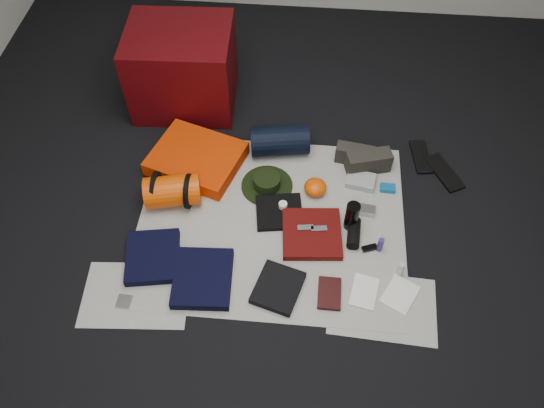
# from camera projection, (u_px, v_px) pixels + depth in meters

# --- Properties ---
(floor) EXTENTS (4.50, 4.50, 0.02)m
(floor) POSITION_uv_depth(u_px,v_px,m) (271.00, 223.00, 3.21)
(floor) COLOR black
(floor) RESTS_ON ground
(newspaper_mat) EXTENTS (1.60, 1.30, 0.01)m
(newspaper_mat) POSITION_uv_depth(u_px,v_px,m) (271.00, 222.00, 3.20)
(newspaper_mat) COLOR beige
(newspaper_mat) RESTS_ON floor
(newspaper_sheet_front_left) EXTENTS (0.61, 0.44, 0.00)m
(newspaper_sheet_front_left) POSITION_uv_depth(u_px,v_px,m) (136.00, 295.00, 2.92)
(newspaper_sheet_front_left) COLOR beige
(newspaper_sheet_front_left) RESTS_ON floor
(newspaper_sheet_front_right) EXTENTS (0.60, 0.43, 0.00)m
(newspaper_sheet_front_right) POSITION_uv_depth(u_px,v_px,m) (382.00, 306.00, 2.88)
(newspaper_sheet_front_right) COLOR beige
(newspaper_sheet_front_right) RESTS_ON floor
(red_cabinet) EXTENTS (0.71, 0.60, 0.57)m
(red_cabinet) POSITION_uv_depth(u_px,v_px,m) (183.00, 68.00, 3.61)
(red_cabinet) COLOR #460508
(red_cabinet) RESTS_ON floor
(sleeping_pad) EXTENTS (0.66, 0.60, 0.10)m
(sleeping_pad) POSITION_uv_depth(u_px,v_px,m) (197.00, 158.00, 3.44)
(sleeping_pad) COLOR red
(sleeping_pad) RESTS_ON newspaper_mat
(stuff_sack) EXTENTS (0.37, 0.26, 0.20)m
(stuff_sack) POSITION_uv_depth(u_px,v_px,m) (173.00, 191.00, 3.22)
(stuff_sack) COLOR #D44203
(stuff_sack) RESTS_ON newspaper_mat
(sack_strap_left) EXTENTS (0.02, 0.22, 0.22)m
(sack_strap_left) POSITION_uv_depth(u_px,v_px,m) (156.00, 189.00, 3.21)
(sack_strap_left) COLOR black
(sack_strap_left) RESTS_ON newspaper_mat
(sack_strap_right) EXTENTS (0.02, 0.22, 0.22)m
(sack_strap_right) POSITION_uv_depth(u_px,v_px,m) (189.00, 191.00, 3.20)
(sack_strap_right) COLOR black
(sack_strap_right) RESTS_ON newspaper_mat
(navy_duffel) EXTENTS (0.40, 0.26, 0.20)m
(navy_duffel) POSITION_uv_depth(u_px,v_px,m) (280.00, 141.00, 3.46)
(navy_duffel) COLOR black
(navy_duffel) RESTS_ON newspaper_mat
(boonie_brim) EXTENTS (0.40, 0.40, 0.01)m
(boonie_brim) POSITION_uv_depth(u_px,v_px,m) (267.00, 186.00, 3.36)
(boonie_brim) COLOR black
(boonie_brim) RESTS_ON newspaper_mat
(boonie_crown) EXTENTS (0.17, 0.17, 0.07)m
(boonie_crown) POSITION_uv_depth(u_px,v_px,m) (267.00, 181.00, 3.33)
(boonie_crown) COLOR black
(boonie_crown) RESTS_ON boonie_brim
(hiking_boot_left) EXTENTS (0.26, 0.13, 0.12)m
(hiking_boot_left) POSITION_uv_depth(u_px,v_px,m) (355.00, 154.00, 3.44)
(hiking_boot_left) COLOR #2D2A23
(hiking_boot_left) RESTS_ON newspaper_mat
(hiking_boot_right) EXTENTS (0.30, 0.18, 0.14)m
(hiking_boot_right) POSITION_uv_depth(u_px,v_px,m) (368.00, 162.00, 3.39)
(hiking_boot_right) COLOR #2D2A23
(hiking_boot_right) RESTS_ON newspaper_mat
(flip_flop_left) EXTENTS (0.14, 0.30, 0.02)m
(flip_flop_left) POSITION_uv_depth(u_px,v_px,m) (421.00, 157.00, 3.51)
(flip_flop_left) COLOR black
(flip_flop_left) RESTS_ON floor
(flip_flop_right) EXTENTS (0.24, 0.33, 0.02)m
(flip_flop_right) POSITION_uv_depth(u_px,v_px,m) (444.00, 173.00, 3.43)
(flip_flop_right) COLOR black
(flip_flop_right) RESTS_ON floor
(trousers_navy_a) EXTENTS (0.35, 0.38, 0.05)m
(trousers_navy_a) POSITION_uv_depth(u_px,v_px,m) (153.00, 257.00, 3.02)
(trousers_navy_a) COLOR black
(trousers_navy_a) RESTS_ON newspaper_mat
(trousers_navy_b) EXTENTS (0.34, 0.38, 0.06)m
(trousers_navy_b) POSITION_uv_depth(u_px,v_px,m) (203.00, 278.00, 2.94)
(trousers_navy_b) COLOR black
(trousers_navy_b) RESTS_ON newspaper_mat
(trousers_charcoal) EXTENTS (0.31, 0.33, 0.04)m
(trousers_charcoal) POSITION_uv_depth(u_px,v_px,m) (278.00, 288.00, 2.91)
(trousers_charcoal) COLOR black
(trousers_charcoal) RESTS_ON newspaper_mat
(black_tshirt) EXTENTS (0.31, 0.30, 0.03)m
(black_tshirt) POSITION_uv_depth(u_px,v_px,m) (279.00, 212.00, 3.23)
(black_tshirt) COLOR black
(black_tshirt) RESTS_ON newspaper_mat
(red_shirt) EXTENTS (0.37, 0.37, 0.05)m
(red_shirt) POSITION_uv_depth(u_px,v_px,m) (312.00, 234.00, 3.12)
(red_shirt) COLOR #4E0A08
(red_shirt) RESTS_ON newspaper_mat
(orange_stuff_sack) EXTENTS (0.17, 0.17, 0.09)m
(orange_stuff_sack) POSITION_uv_depth(u_px,v_px,m) (315.00, 187.00, 3.30)
(orange_stuff_sack) COLOR #D44203
(orange_stuff_sack) RESTS_ON newspaper_mat
(first_aid_pouch) EXTENTS (0.20, 0.16, 0.04)m
(first_aid_pouch) POSITION_uv_depth(u_px,v_px,m) (361.00, 181.00, 3.36)
(first_aid_pouch) COLOR #929A92
(first_aid_pouch) RESTS_ON newspaper_mat
(water_bottle) EXTENTS (0.09, 0.09, 0.20)m
(water_bottle) POSITION_uv_depth(u_px,v_px,m) (352.00, 216.00, 3.10)
(water_bottle) COLOR black
(water_bottle) RESTS_ON newspaper_mat
(speaker) EXTENTS (0.09, 0.20, 0.07)m
(speaker) POSITION_uv_depth(u_px,v_px,m) (354.00, 233.00, 3.11)
(speaker) COLOR black
(speaker) RESTS_ON newspaper_mat
(compact_camera) EXTENTS (0.12, 0.08, 0.04)m
(compact_camera) POSITION_uv_depth(u_px,v_px,m) (366.00, 210.00, 3.22)
(compact_camera) COLOR #B5B5BA
(compact_camera) RESTS_ON newspaper_mat
(cyan_case) EXTENTS (0.10, 0.06, 0.03)m
(cyan_case) POSITION_uv_depth(u_px,v_px,m) (387.00, 188.00, 3.33)
(cyan_case) COLOR #0E578C
(cyan_case) RESTS_ON newspaper_mat
(toiletry_purple) EXTENTS (0.03, 0.03, 0.10)m
(toiletry_purple) POSITION_uv_depth(u_px,v_px,m) (380.00, 245.00, 3.04)
(toiletry_purple) COLOR navy
(toiletry_purple) RESTS_ON newspaper_mat
(toiletry_clear) EXTENTS (0.04, 0.04, 0.11)m
(toiletry_clear) POSITION_uv_depth(u_px,v_px,m) (401.00, 269.00, 2.95)
(toiletry_clear) COLOR #B0B5B0
(toiletry_clear) RESTS_ON newspaper_mat
(paperback_book) EXTENTS (0.13, 0.19, 0.03)m
(paperback_book) POSITION_uv_depth(u_px,v_px,m) (329.00, 293.00, 2.90)
(paperback_book) COLOR black
(paperback_book) RESTS_ON newspaper_mat
(map_booklet) EXTENTS (0.18, 0.22, 0.01)m
(map_booklet) POSITION_uv_depth(u_px,v_px,m) (364.00, 292.00, 2.92)
(map_booklet) COLOR silver
(map_booklet) RESTS_ON newspaper_mat
(map_printout) EXTENTS (0.24, 0.25, 0.01)m
(map_printout) POSITION_uv_depth(u_px,v_px,m) (400.00, 294.00, 2.91)
(map_printout) COLOR silver
(map_printout) RESTS_ON newspaper_mat
(sunglasses) EXTENTS (0.09, 0.06, 0.02)m
(sunglasses) POSITION_uv_depth(u_px,v_px,m) (369.00, 248.00, 3.08)
(sunglasses) COLOR black
(sunglasses) RESTS_ON newspaper_mat
(key_cluster) EXTENTS (0.08, 0.08, 0.01)m
(key_cluster) POSITION_uv_depth(u_px,v_px,m) (124.00, 301.00, 2.88)
(key_cluster) COLOR #B5B5BA
(key_cluster) RESTS_ON newspaper_mat
(tape_roll) EXTENTS (0.05, 0.05, 0.04)m
(tape_roll) POSITION_uv_depth(u_px,v_px,m) (283.00, 205.00, 3.22)
(tape_roll) COLOR silver
(tape_roll) RESTS_ON black_tshirt
(energy_bar_a) EXTENTS (0.10, 0.05, 0.01)m
(energy_bar_a) POSITION_uv_depth(u_px,v_px,m) (305.00, 228.00, 3.11)
(energy_bar_a) COLOR #B5B5BA
(energy_bar_a) RESTS_ON red_shirt
(energy_bar_b) EXTENTS (0.10, 0.05, 0.01)m
(energy_bar_b) POSITION_uv_depth(u_px,v_px,m) (319.00, 229.00, 3.11)
(energy_bar_b) COLOR #B5B5BA
(energy_bar_b) RESTS_ON red_shirt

